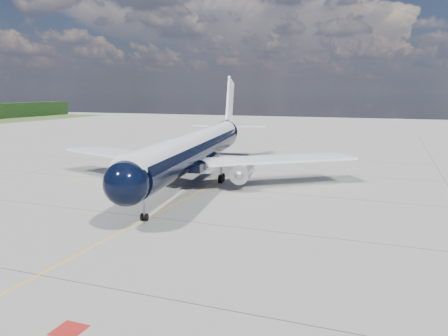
{
  "coord_description": "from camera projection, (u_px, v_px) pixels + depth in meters",
  "views": [
    {
      "loc": [
        22.06,
        -27.03,
        12.52
      ],
      "look_at": [
        4.94,
        18.21,
        4.0
      ],
      "focal_mm": 35.0,
      "sensor_mm": 36.0,
      "label": 1
    }
  ],
  "objects": [
    {
      "name": "taxiway_centerline",
      "position": [
        207.0,
        187.0,
        57.79
      ],
      "size": [
        0.16,
        160.0,
        0.01
      ],
      "primitive_type": "cube",
      "color": "yellow",
      "rests_on": "ground"
    },
    {
      "name": "ground",
      "position": [
        221.0,
        180.0,
        62.39
      ],
      "size": [
        320.0,
        320.0,
        0.0
      ],
      "primitive_type": "plane",
      "color": "gray",
      "rests_on": "ground"
    },
    {
      "name": "main_airliner",
      "position": [
        197.0,
        148.0,
        60.51
      ],
      "size": [
        43.07,
        52.88,
        15.31
      ],
      "rotation": [
        0.0,
        0.0,
        0.15
      ],
      "color": "black",
      "rests_on": "ground"
    },
    {
      "name": "red_marking",
      "position": [
        69.0,
        330.0,
        23.18
      ],
      "size": [
        1.6,
        1.6,
        0.01
      ],
      "primitive_type": "cube",
      "color": "maroon",
      "rests_on": "ground"
    }
  ]
}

